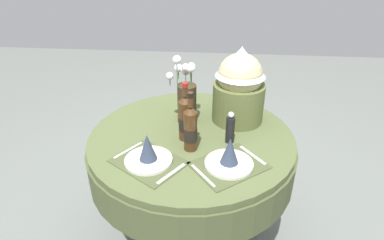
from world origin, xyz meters
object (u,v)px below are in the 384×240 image
Objects in this scene: wine_bottle_left at (185,118)px; wine_bottle_right at (190,129)px; place_setting_left at (148,154)px; pepper_mill at (230,128)px; gift_tub_back_right at (240,83)px; flower_vase at (186,96)px; dining_table at (192,156)px; place_setting_right at (229,158)px.

wine_bottle_left is 1.02× the size of wine_bottle_right.
wine_bottle_right is at bearing 34.78° from place_setting_left.
place_setting_left is 0.25m from wine_bottle_right.
gift_tub_back_right is at bearing 79.57° from pepper_mill.
gift_tub_back_right is at bearing 7.71° from flower_vase.
dining_table is at bearing 55.99° from place_setting_left.
place_setting_right is 0.34m from wine_bottle_left.
place_setting_left is at bearing -124.01° from dining_table.
pepper_mill is at bearing -100.43° from gift_tub_back_right.
place_setting_right is at bearing 1.09° from place_setting_left.
dining_table is 0.33m from pepper_mill.
flower_vase is at bearing -172.29° from gift_tub_back_right.
dining_table is 3.63× the size of wine_bottle_right.
wine_bottle_right is (0.20, 0.14, 0.08)m from place_setting_left.
place_setting_right is at bearing -91.09° from pepper_mill.
pepper_mill is at bearing -39.81° from flower_vase.
pepper_mill is at bearing 29.24° from place_setting_left.
place_setting_right is 2.30× the size of pepper_mill.
flower_vase reaches higher than wine_bottle_left.
wine_bottle_left is at bearing 177.42° from pepper_mill.
wine_bottle_right reaches higher than dining_table.
place_setting_left is at bearing -150.76° from pepper_mill.
flower_vase is (-0.05, 0.17, 0.32)m from dining_table.
flower_vase reaches higher than place_setting_left.
place_setting_left is 0.47m from pepper_mill.
dining_table is 3.55× the size of wine_bottle_left.
place_setting_right is at bearing -43.73° from wine_bottle_left.
gift_tub_back_right is (0.05, 0.48, 0.20)m from place_setting_right.
wine_bottle_left is at bearing 136.27° from place_setting_right.
place_setting_right is 0.22m from pepper_mill.
wine_bottle_right is (-0.20, 0.13, 0.08)m from place_setting_right.
wine_bottle_left reaches higher than place_setting_left.
dining_table is 6.44× the size of pepper_mill.
flower_vase is 2.28× the size of pepper_mill.
wine_bottle_right is (0.06, -0.31, -0.04)m from flower_vase.
wine_bottle_right is 0.45m from gift_tub_back_right.
flower_vase is at bearing 106.17° from dining_table.
place_setting_right is 1.27× the size of wine_bottle_left.
flower_vase is 0.32m from wine_bottle_right.
wine_bottle_right is at bearing 147.42° from place_setting_right.
place_setting_left is 2.30× the size of pepper_mill.
dining_table is 2.80× the size of place_setting_left.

